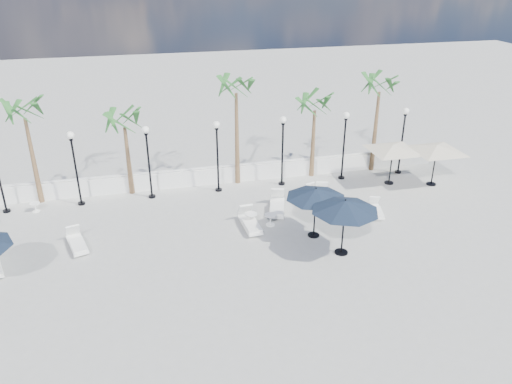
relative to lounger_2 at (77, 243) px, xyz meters
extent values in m
plane|color=#969691|center=(6.86, -2.22, -0.24)|extent=(100.00, 100.00, 0.00)
cube|color=silver|center=(6.86, 5.28, 0.21)|extent=(26.00, 0.30, 0.90)
cube|color=silver|center=(6.86, 5.28, 0.73)|extent=(26.00, 0.12, 0.08)
cylinder|color=black|center=(-3.64, 4.28, -0.19)|extent=(0.36, 0.36, 0.10)
cylinder|color=black|center=(-0.14, 4.28, -0.19)|extent=(0.36, 0.36, 0.10)
cylinder|color=black|center=(-0.14, 4.28, 1.51)|extent=(0.10, 0.10, 3.50)
cylinder|color=black|center=(-0.14, 4.28, 3.21)|extent=(0.18, 0.18, 0.10)
sphere|color=white|center=(-0.14, 4.28, 3.42)|extent=(0.36, 0.36, 0.36)
cylinder|color=black|center=(3.36, 4.28, -0.19)|extent=(0.36, 0.36, 0.10)
cylinder|color=black|center=(3.36, 4.28, 1.51)|extent=(0.10, 0.10, 3.50)
cylinder|color=black|center=(3.36, 4.28, 3.21)|extent=(0.18, 0.18, 0.10)
sphere|color=white|center=(3.36, 4.28, 3.42)|extent=(0.36, 0.36, 0.36)
cylinder|color=black|center=(6.86, 4.28, -0.19)|extent=(0.36, 0.36, 0.10)
cylinder|color=black|center=(6.86, 4.28, 1.51)|extent=(0.10, 0.10, 3.50)
cylinder|color=black|center=(6.86, 4.28, 3.21)|extent=(0.18, 0.18, 0.10)
sphere|color=white|center=(6.86, 4.28, 3.42)|extent=(0.36, 0.36, 0.36)
cylinder|color=black|center=(10.36, 4.28, -0.19)|extent=(0.36, 0.36, 0.10)
cylinder|color=black|center=(10.36, 4.28, 1.51)|extent=(0.10, 0.10, 3.50)
cylinder|color=black|center=(10.36, 4.28, 3.21)|extent=(0.18, 0.18, 0.10)
sphere|color=white|center=(10.36, 4.28, 3.42)|extent=(0.36, 0.36, 0.36)
cylinder|color=black|center=(13.86, 4.28, -0.19)|extent=(0.36, 0.36, 0.10)
cylinder|color=black|center=(13.86, 4.28, 1.51)|extent=(0.10, 0.10, 3.50)
cylinder|color=black|center=(13.86, 4.28, 3.21)|extent=(0.18, 0.18, 0.10)
sphere|color=white|center=(13.86, 4.28, 3.42)|extent=(0.36, 0.36, 0.36)
cylinder|color=black|center=(17.36, 4.28, -0.19)|extent=(0.36, 0.36, 0.10)
cylinder|color=black|center=(17.36, 4.28, 1.51)|extent=(0.10, 0.10, 3.50)
cylinder|color=black|center=(17.36, 4.28, 3.21)|extent=(0.18, 0.18, 0.10)
sphere|color=white|center=(17.36, 4.28, 3.42)|extent=(0.36, 0.36, 0.36)
cone|color=brown|center=(-2.14, 5.08, 1.96)|extent=(0.28, 0.28, 4.40)
cone|color=brown|center=(2.36, 5.08, 1.56)|extent=(0.28, 0.28, 3.60)
cone|color=brown|center=(8.06, 5.08, 2.26)|extent=(0.28, 0.28, 5.00)
cone|color=brown|center=(12.36, 5.08, 1.66)|extent=(0.28, 0.28, 3.80)
cone|color=brown|center=(16.06, 5.08, 2.06)|extent=(0.28, 0.28, 4.60)
cube|color=white|center=(0.01, -0.02, -0.09)|extent=(1.09, 1.93, 0.10)
cube|color=white|center=(0.07, -0.26, 0.02)|extent=(0.89, 1.35, 0.10)
cube|color=white|center=(-0.20, 0.70, 0.28)|extent=(0.67, 0.57, 0.57)
cube|color=white|center=(7.59, -0.05, -0.07)|extent=(0.80, 2.06, 0.11)
cube|color=white|center=(7.60, -0.33, 0.05)|extent=(0.71, 1.40, 0.11)
cube|color=white|center=(7.54, 0.76, 0.33)|extent=(0.66, 0.52, 0.63)
cube|color=white|center=(11.54, 1.95, -0.09)|extent=(1.17, 1.86, 0.10)
cube|color=white|center=(11.62, 1.73, 0.01)|extent=(0.94, 1.31, 0.10)
cube|color=white|center=(11.29, 2.62, 0.26)|extent=(0.67, 0.59, 0.55)
cube|color=white|center=(13.81, -0.17, -0.10)|extent=(0.94, 1.71, 0.09)
cube|color=white|center=(13.76, -0.38, -0.01)|extent=(0.77, 1.19, 0.09)
cube|color=white|center=(13.98, 0.47, 0.22)|extent=(0.59, 0.50, 0.51)
cube|color=white|center=(9.24, 1.25, -0.06)|extent=(1.30, 2.23, 0.11)
cube|color=white|center=(9.16, 0.98, 0.06)|extent=(1.05, 1.56, 0.11)
cube|color=white|center=(9.49, 2.07, 0.36)|extent=(0.78, 0.67, 0.66)
cube|color=white|center=(11.75, 1.81, -0.08)|extent=(1.24, 1.99, 0.10)
cube|color=white|center=(11.67, 1.57, 0.03)|extent=(0.99, 1.40, 0.10)
cube|color=white|center=(12.02, 2.53, 0.29)|extent=(0.71, 0.62, 0.59)
cylinder|color=white|center=(-2.25, 3.98, -0.22)|extent=(0.36, 0.36, 0.03)
cylinder|color=white|center=(-2.25, 3.98, -0.02)|extent=(0.05, 0.05, 0.44)
cylinder|color=white|center=(-2.25, 3.98, 0.21)|extent=(0.47, 0.47, 0.03)
cylinder|color=white|center=(7.70, 0.24, -0.22)|extent=(0.44, 0.44, 0.03)
cylinder|color=white|center=(7.70, 0.24, 0.03)|extent=(0.07, 0.07, 0.53)
cylinder|color=white|center=(7.70, 0.24, 0.31)|extent=(0.58, 0.58, 0.03)
cylinder|color=white|center=(8.56, -0.02, -0.22)|extent=(0.42, 0.42, 0.03)
cylinder|color=white|center=(8.56, -0.02, 0.02)|extent=(0.06, 0.06, 0.51)
cylinder|color=white|center=(8.56, -0.02, 0.28)|extent=(0.55, 0.55, 0.03)
cylinder|color=black|center=(10.19, -1.43, -0.21)|extent=(0.53, 0.53, 0.06)
cylinder|color=black|center=(10.19, -1.43, 0.90)|extent=(0.07, 0.07, 2.27)
cone|color=black|center=(10.19, -1.43, 1.86)|extent=(2.64, 2.64, 0.42)
sphere|color=black|center=(10.19, -1.43, 2.10)|extent=(0.08, 0.08, 0.08)
cylinder|color=black|center=(10.83, -3.07, -0.21)|extent=(0.56, 0.56, 0.06)
cylinder|color=black|center=(10.83, -3.07, 0.97)|extent=(0.07, 0.07, 2.41)
cone|color=black|center=(10.83, -3.07, 1.99)|extent=(2.81, 2.81, 0.45)
sphere|color=black|center=(10.83, -3.07, 2.24)|extent=(0.08, 0.08, 0.08)
cylinder|color=black|center=(16.16, 3.04, -0.21)|extent=(0.50, 0.50, 0.06)
cylinder|color=black|center=(16.16, 3.04, 0.88)|extent=(0.07, 0.07, 2.22)
pyramid|color=#B8AB92|center=(16.16, 3.04, 2.01)|extent=(4.92, 4.92, 0.34)
cylinder|color=black|center=(18.33, 2.33, -0.21)|extent=(0.52, 0.52, 0.06)
cylinder|color=black|center=(18.33, 2.33, 0.90)|extent=(0.07, 0.07, 2.27)
pyramid|color=#B8AB92|center=(18.33, 2.33, 2.06)|extent=(4.93, 4.93, 0.35)
camera|label=1|loc=(3.14, -19.64, 11.01)|focal=35.00mm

